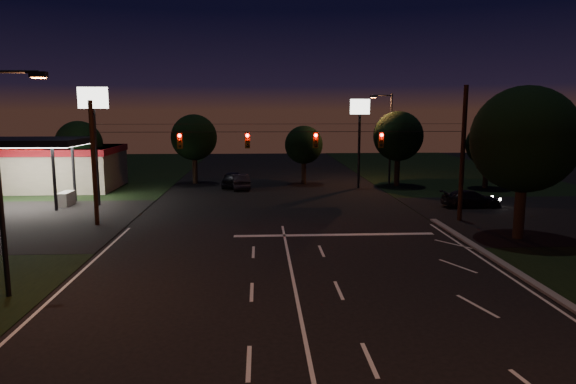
{
  "coord_description": "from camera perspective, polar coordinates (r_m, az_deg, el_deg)",
  "views": [
    {
      "loc": [
        -1.43,
        -18.18,
        7.38
      ],
      "look_at": [
        0.09,
        9.17,
        3.0
      ],
      "focal_mm": 32.0,
      "sensor_mm": 36.0,
      "label": 1
    }
  ],
  "objects": [
    {
      "name": "tree_far_e",
      "position": [
        52.03,
        21.25,
        4.87
      ],
      "size": [
        4.0,
        4.0,
        6.18
      ],
      "color": "black",
      "rests_on": "ground"
    },
    {
      "name": "tree_far_b",
      "position": [
        52.79,
        -10.36,
        5.93
      ],
      "size": [
        4.6,
        4.6,
        6.98
      ],
      "color": "black",
      "rests_on": "ground"
    },
    {
      "name": "stop_bar",
      "position": [
        30.9,
        5.17,
        -4.76
      ],
      "size": [
        12.0,
        0.5,
        0.01
      ],
      "primitive_type": "cube",
      "color": "silver",
      "rests_on": "ground"
    },
    {
      "name": "pole_sign_right",
      "position": [
        49.11,
        7.96,
        7.67
      ],
      "size": [
        1.8,
        0.3,
        8.4
      ],
      "color": "black",
      "rests_on": "ground"
    },
    {
      "name": "pole_sign_left_near",
      "position": [
        42.1,
        -20.76,
        7.96
      ],
      "size": [
        2.2,
        0.3,
        9.1
      ],
      "color": "black",
      "rests_on": "ground"
    },
    {
      "name": "signal_span",
      "position": [
        33.23,
        -0.71,
        5.85
      ],
      "size": [
        24.0,
        0.4,
        1.56
      ],
      "color": "black",
      "rests_on": "ground"
    },
    {
      "name": "utility_pole_left",
      "position": [
        35.6,
        -20.42,
        -3.46
      ],
      "size": [
        0.28,
        0.28,
        8.0
      ],
      "primitive_type": "cylinder",
      "color": "black",
      "rests_on": "ground"
    },
    {
      "name": "tree_far_d",
      "position": [
        51.18,
        12.13,
        6.02
      ],
      "size": [
        4.8,
        4.8,
        7.3
      ],
      "color": "black",
      "rests_on": "ground"
    },
    {
      "name": "car_oncoming_b",
      "position": [
        48.75,
        -5.39,
        1.18
      ],
      "size": [
        2.16,
        4.51,
        1.43
      ],
      "primitive_type": "imported",
      "rotation": [
        0.0,
        0.0,
        3.3
      ],
      "color": "black",
      "rests_on": "ground"
    },
    {
      "name": "gas_station",
      "position": [
        52.93,
        -25.91,
        2.75
      ],
      "size": [
        14.2,
        16.1,
        5.25
      ],
      "color": "gray",
      "rests_on": "ground"
    },
    {
      "name": "car_cross",
      "position": [
        41.71,
        19.69,
        -0.73
      ],
      "size": [
        4.57,
        2.0,
        1.31
      ],
      "primitive_type": "imported",
      "rotation": [
        0.0,
        0.0,
        1.61
      ],
      "color": "black",
      "rests_on": "ground"
    },
    {
      "name": "cross_street_right",
      "position": [
        41.01,
        28.42,
        -2.39
      ],
      "size": [
        20.0,
        16.0,
        0.02
      ],
      "primitive_type": "cube",
      "color": "black",
      "rests_on": "ground"
    },
    {
      "name": "tree_far_a",
      "position": [
        51.15,
        -22.14,
        4.92
      ],
      "size": [
        4.2,
        4.2,
        6.42
      ],
      "color": "black",
      "rests_on": "ground"
    },
    {
      "name": "street_light_right_far",
      "position": [
        51.8,
        11.05,
        6.55
      ],
      "size": [
        2.2,
        0.35,
        9.0
      ],
      "color": "black",
      "rests_on": "ground"
    },
    {
      "name": "ground",
      "position": [
        19.67,
        1.25,
        -12.95
      ],
      "size": [
        140.0,
        140.0,
        0.0
      ],
      "primitive_type": "plane",
      "color": "black",
      "rests_on": "ground"
    },
    {
      "name": "tree_right_near",
      "position": [
        32.09,
        24.71,
        5.22
      ],
      "size": [
        6.0,
        6.0,
        8.76
      ],
      "color": "black",
      "rests_on": "ground"
    },
    {
      "name": "tree_far_c",
      "position": [
        51.59,
        1.78,
        5.21
      ],
      "size": [
        3.8,
        3.8,
        5.86
      ],
      "color": "black",
      "rests_on": "ground"
    },
    {
      "name": "car_oncoming_a",
      "position": [
        49.93,
        -6.16,
        1.43
      ],
      "size": [
        2.15,
        4.68,
        1.56
      ],
      "primitive_type": "imported",
      "rotation": [
        0.0,
        0.0,
        3.07
      ],
      "color": "black",
      "rests_on": "ground"
    },
    {
      "name": "utility_pole_right",
      "position": [
        36.55,
        18.48,
        -3.04
      ],
      "size": [
        0.3,
        0.3,
        9.0
      ],
      "primitive_type": "cylinder",
      "color": "black",
      "rests_on": "ground"
    },
    {
      "name": "street_light_left",
      "position": [
        22.54,
        -28.99,
        2.51
      ],
      "size": [
        2.2,
        0.35,
        9.0
      ],
      "color": "black",
      "rests_on": "ground"
    }
  ]
}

